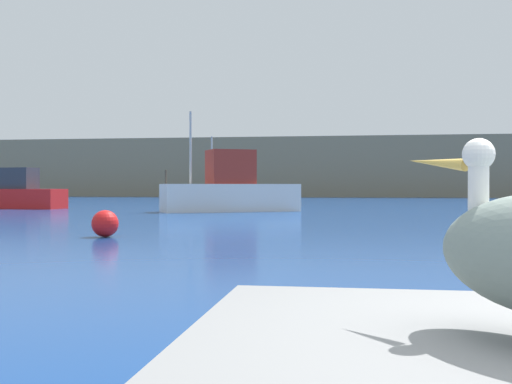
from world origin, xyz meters
TOP-DOWN VIEW (x-y plane):
  - hillside_backdrop at (0.00, 77.02)m, footprint 140.00×13.27m
  - fishing_boat_red at (-21.13, 31.71)m, footprint 6.69×2.71m
  - fishing_boat_yellow at (-9.22, 39.81)m, footprint 5.67×3.10m
  - fishing_boat_white at (-7.56, 29.28)m, footprint 7.24×5.15m
  - mooring_buoy at (-7.68, 12.74)m, footprint 0.71×0.71m

SIDE VIEW (x-z plane):
  - mooring_buoy at x=-7.68m, z-range 0.00..0.71m
  - fishing_boat_red at x=-21.13m, z-range -1.71..3.40m
  - fishing_boat_yellow at x=-9.22m, z-range -1.38..3.35m
  - fishing_boat_white at x=-7.56m, z-range -1.44..3.70m
  - hillside_backdrop at x=0.00m, z-range 0.00..7.13m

